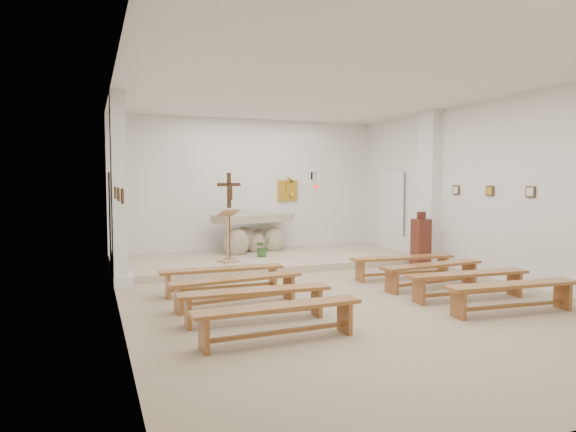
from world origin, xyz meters
name	(u,v)px	position (x,y,z in m)	size (l,w,h in m)	color
ground	(335,293)	(0.00, 0.00, 0.00)	(7.00, 10.00, 0.00)	tan
wall_left	(118,192)	(-3.49, 0.00, 1.75)	(0.02, 10.00, 3.50)	white
wall_right	(498,189)	(3.49, 0.00, 1.75)	(0.02, 10.00, 3.50)	white
wall_back	(250,187)	(0.00, 4.99, 1.75)	(7.00, 0.02, 3.50)	white
ceiling	(336,86)	(0.00, 0.00, 3.49)	(7.00, 10.00, 0.02)	silver
sanctuary_platform	(268,259)	(0.00, 3.50, 0.07)	(6.98, 3.00, 0.15)	tan
pilaster_left	(119,190)	(-3.37, 2.00, 1.75)	(0.26, 0.55, 3.50)	white
pilaster_right	(429,188)	(3.37, 2.00, 1.75)	(0.26, 0.55, 3.50)	white
gold_wall_relief	(288,191)	(1.05, 4.96, 1.65)	(0.55, 0.04, 0.55)	gold
sanctuary_lamp	(316,185)	(1.75, 4.71, 1.81)	(0.11, 0.36, 0.44)	black
station_frame_left_front	(122,196)	(-3.47, -0.80, 1.72)	(0.03, 0.20, 0.20)	#42321D
station_frame_left_mid	(118,194)	(-3.47, 0.20, 1.72)	(0.03, 0.20, 0.20)	#42321D
station_frame_left_rear	(115,193)	(-3.47, 1.20, 1.72)	(0.03, 0.20, 0.20)	#42321D
station_frame_right_front	(530,192)	(3.47, -0.80, 1.72)	(0.03, 0.20, 0.20)	#42321D
station_frame_right_mid	(490,191)	(3.47, 0.20, 1.72)	(0.03, 0.20, 0.20)	#42321D
station_frame_right_rear	(456,190)	(3.47, 1.20, 1.72)	(0.03, 0.20, 0.20)	#42321D
radiator_left	(116,265)	(-3.43, 2.70, 0.27)	(0.10, 0.85, 0.52)	silver
radiator_right	(412,248)	(3.43, 2.70, 0.27)	(0.10, 0.85, 0.52)	silver
altar	(252,236)	(-0.11, 4.39, 0.54)	(2.11, 1.25, 1.02)	beige
lectern	(228,235)	(-1.08, 3.02, 0.73)	(0.50, 0.46, 1.18)	tan
crucifix_stand	(229,210)	(-0.99, 3.28, 1.27)	(0.57, 0.26, 1.94)	#362211
potted_plant	(262,247)	(-0.15, 3.50, 0.38)	(0.41, 0.35, 0.45)	#306227
donation_pedestal	(421,243)	(2.98, 1.74, 0.54)	(0.34, 0.34, 1.23)	#522017
bench_left_front	(222,274)	(-1.80, 0.67, 0.33)	(2.11, 0.36, 0.44)	brown
bench_right_front	(403,262)	(1.80, 0.67, 0.33)	(2.12, 0.47, 0.44)	brown
bench_left_second	(237,285)	(-1.80, -0.26, 0.33)	(2.13, 0.61, 0.44)	brown
bench_right_second	(432,270)	(1.80, -0.26, 0.33)	(2.13, 0.56, 0.44)	brown
bench_left_third	(255,298)	(-1.80, -1.19, 0.33)	(2.11, 0.40, 0.44)	brown
bench_right_third	(468,279)	(1.80, -1.19, 0.33)	(2.12, 0.47, 0.44)	brown
bench_left_fourth	(278,314)	(-1.80, -2.13, 0.33)	(2.12, 0.44, 0.44)	brown
bench_right_fourth	(513,291)	(1.80, -2.13, 0.33)	(2.12, 0.49, 0.44)	brown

